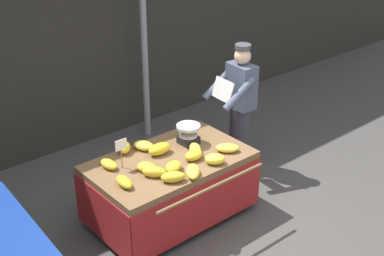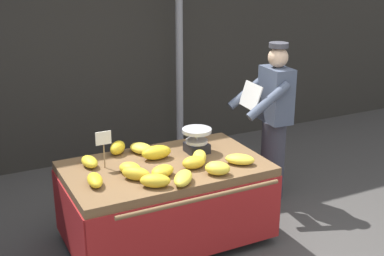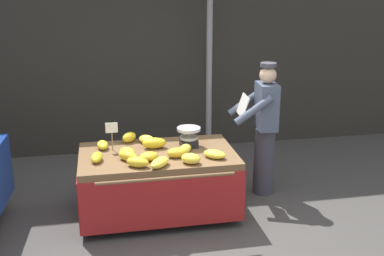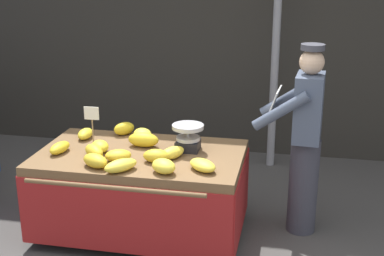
{
  "view_description": "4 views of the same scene",
  "coord_description": "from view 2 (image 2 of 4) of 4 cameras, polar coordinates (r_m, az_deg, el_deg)",
  "views": [
    {
      "loc": [
        -3.32,
        -3.41,
        3.73
      ],
      "look_at": [
        0.04,
        0.57,
        1.13
      ],
      "focal_mm": 50.39,
      "sensor_mm": 36.0,
      "label": 1
    },
    {
      "loc": [
        -1.89,
        -3.24,
        2.58
      ],
      "look_at": [
        0.16,
        0.83,
        1.03
      ],
      "focal_mm": 48.37,
      "sensor_mm": 36.0,
      "label": 2
    },
    {
      "loc": [
        -0.77,
        -4.41,
        2.68
      ],
      "look_at": [
        0.23,
        0.68,
        1.05
      ],
      "focal_mm": 44.35,
      "sensor_mm": 36.0,
      "label": 3
    },
    {
      "loc": [
        1.13,
        -3.45,
        2.4
      ],
      "look_at": [
        0.27,
        0.82,
        0.99
      ],
      "focal_mm": 49.47,
      "sensor_mm": 36.0,
      "label": 4
    }
  ],
  "objects": [
    {
      "name": "banana_bunch_9",
      "position": [
        4.21,
        -4.08,
        -5.82
      ],
      "size": [
        0.29,
        0.25,
        0.11
      ],
      "primitive_type": "ellipsoid",
      "rotation": [
        0.0,
        0.0,
        1.04
      ],
      "color": "gold",
      "rests_on": "banana_cart"
    },
    {
      "name": "banana_bunch_7",
      "position": [
        4.44,
        2.83,
        -4.46
      ],
      "size": [
        0.27,
        0.26,
        0.11
      ],
      "primitive_type": "ellipsoid",
      "rotation": [
        0.0,
        0.0,
        0.88
      ],
      "color": "yellow",
      "rests_on": "banana_cart"
    },
    {
      "name": "banana_bunch_3",
      "position": [
        4.92,
        -5.64,
        -2.24
      ],
      "size": [
        0.25,
        0.29,
        0.1
      ],
      "primitive_type": "ellipsoid",
      "rotation": [
        0.0,
        0.0,
        0.4
      ],
      "color": "yellow",
      "rests_on": "banana_cart"
    },
    {
      "name": "banana_bunch_6",
      "position": [
        4.69,
        -11.24,
        -3.66
      ],
      "size": [
        0.14,
        0.24,
        0.09
      ],
      "primitive_type": "ellipsoid",
      "rotation": [
        0.0,
        0.0,
        0.08
      ],
      "color": "yellow",
      "rests_on": "banana_cart"
    },
    {
      "name": "banana_bunch_1",
      "position": [
        4.27,
        -0.98,
        -5.55
      ],
      "size": [
        0.29,
        0.31,
        0.1
      ],
      "primitive_type": "ellipsoid",
      "rotation": [
        0.0,
        0.0,
        2.47
      ],
      "color": "yellow",
      "rests_on": "banana_cart"
    },
    {
      "name": "banana_bunch_8",
      "position": [
        4.76,
        -3.94,
        -2.71
      ],
      "size": [
        0.29,
        0.16,
        0.13
      ],
      "primitive_type": "ellipsoid",
      "rotation": [
        0.0,
        0.0,
        1.53
      ],
      "color": "gold",
      "rests_on": "banana_cart"
    },
    {
      "name": "banana_bunch_5",
      "position": [
        4.31,
        -10.66,
        -5.66
      ],
      "size": [
        0.15,
        0.27,
        0.09
      ],
      "primitive_type": "ellipsoid",
      "rotation": [
        0.0,
        0.0,
        3.02
      ],
      "color": "gold",
      "rests_on": "banana_cart"
    },
    {
      "name": "street_pole",
      "position": [
        6.52,
        -1.42,
        10.21
      ],
      "size": [
        0.09,
        0.09,
        3.21
      ],
      "primitive_type": "cylinder",
      "color": "gray",
      "rests_on": "ground"
    },
    {
      "name": "price_sign",
      "position": [
        4.56,
        -9.73,
        -1.48
      ],
      "size": [
        0.14,
        0.01,
        0.34
      ],
      "color": "#997A51",
      "rests_on": "banana_cart"
    },
    {
      "name": "banana_bunch_10",
      "position": [
        4.48,
        -6.85,
        -4.43
      ],
      "size": [
        0.23,
        0.25,
        0.1
      ],
      "primitive_type": "ellipsoid",
      "rotation": [
        0.0,
        0.0,
        0.57
      ],
      "color": "yellow",
      "rests_on": "banana_cart"
    },
    {
      "name": "banana_bunch_0",
      "position": [
        4.67,
        5.3,
        -3.46
      ],
      "size": [
        0.3,
        0.29,
        0.09
      ],
      "primitive_type": "ellipsoid",
      "rotation": [
        0.0,
        0.0,
        0.85
      ],
      "color": "yellow",
      "rests_on": "banana_cart"
    },
    {
      "name": "banana_bunch_12",
      "position": [
        4.7,
        0.82,
        -3.17
      ],
      "size": [
        0.24,
        0.29,
        0.1
      ],
      "primitive_type": "ellipsoid",
      "rotation": [
        0.0,
        0.0,
        2.61
      ],
      "color": "yellow",
      "rests_on": "banana_cart"
    },
    {
      "name": "weighing_scale",
      "position": [
        4.9,
        0.53,
        -1.38
      ],
      "size": [
        0.28,
        0.28,
        0.23
      ],
      "color": "black",
      "rests_on": "banana_cart"
    },
    {
      "name": "banana_cart",
      "position": [
        4.74,
        -2.93,
        -6.34
      ],
      "size": [
        1.81,
        1.28,
        0.77
      ],
      "color": "brown",
      "rests_on": "ground"
    },
    {
      "name": "banana_bunch_4",
      "position": [
        4.41,
        -3.27,
        -4.76
      ],
      "size": [
        0.26,
        0.23,
        0.1
      ],
      "primitive_type": "ellipsoid",
      "rotation": [
        0.0,
        0.0,
        1.98
      ],
      "color": "gold",
      "rests_on": "banana_cart"
    },
    {
      "name": "vendor_person",
      "position": [
        5.55,
        8.95,
        0.68
      ],
      "size": [
        0.6,
        0.55,
        1.71
      ],
      "color": "#383842",
      "rests_on": "ground"
    },
    {
      "name": "banana_bunch_13",
      "position": [
        4.92,
        -8.2,
        -2.17
      ],
      "size": [
        0.23,
        0.24,
        0.12
      ],
      "primitive_type": "ellipsoid",
      "rotation": [
        0.0,
        0.0,
        2.41
      ],
      "color": "gold",
      "rests_on": "banana_cart"
    },
    {
      "name": "banana_bunch_2",
      "position": [
        4.56,
        0.21,
        -3.81
      ],
      "size": [
        0.23,
        0.16,
        0.11
      ],
      "primitive_type": "ellipsoid",
      "rotation": [
        0.0,
        0.0,
        1.61
      ],
      "color": "gold",
      "rests_on": "banana_cart"
    },
    {
      "name": "banana_bunch_11",
      "position": [
        4.35,
        -6.2,
        -5.02
      ],
      "size": [
        0.26,
        0.27,
        0.11
      ],
      "primitive_type": "ellipsoid",
      "rotation": [
        0.0,
        0.0,
        0.77
      ],
      "color": "gold",
      "rests_on": "banana_cart"
    }
  ]
}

